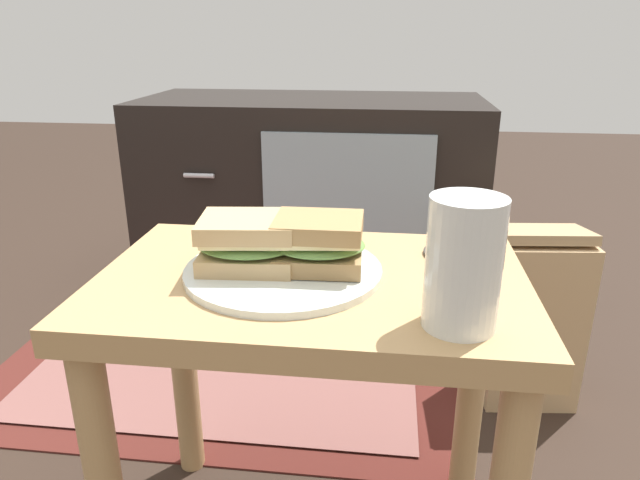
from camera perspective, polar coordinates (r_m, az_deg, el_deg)
side_table at (r=0.79m, az=-0.84°, el=-9.56°), size 0.56×0.36×0.46m
tv_cabinet at (r=1.71m, az=-0.76°, el=4.20°), size 0.96×0.46×0.58m
area_rug at (r=1.45m, az=-8.93°, el=-11.69°), size 1.08×0.71×0.01m
plate at (r=0.76m, az=-3.65°, el=-3.02°), size 0.26×0.26×0.01m
sandwich_front at (r=0.75m, az=-7.24°, el=-0.31°), size 0.14×0.11×0.07m
sandwich_back at (r=0.74m, az=-0.14°, el=-0.26°), size 0.12×0.10×0.07m
beer_glass at (r=0.62m, az=14.04°, el=-2.59°), size 0.08×0.08×0.14m
coaster at (r=0.84m, az=13.38°, el=-1.34°), size 0.09×0.09×0.01m
paper_bag at (r=1.31m, az=20.20°, el=-7.08°), size 0.20×0.17×0.39m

